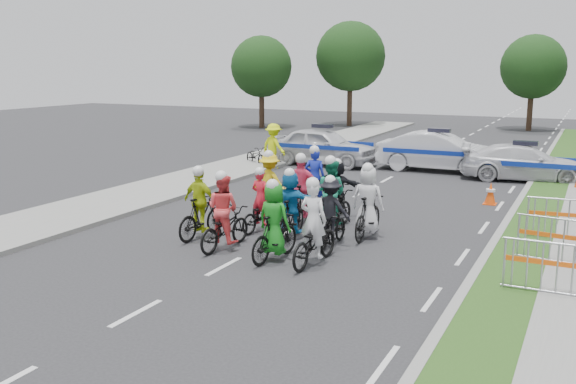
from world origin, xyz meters
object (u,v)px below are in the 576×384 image
at_px(parked_bike, 256,156).
at_px(tree_4, 533,67).
at_px(rider_6, 261,210).
at_px(rider_9, 302,197).
at_px(rider_0, 314,236).
at_px(rider_7, 368,209).
at_px(marshal_hiviz, 274,146).
at_px(rider_1, 274,229).
at_px(cone_0, 490,194).
at_px(police_car_2, 524,163).
at_px(rider_2, 224,220).
at_px(police_car_1, 438,152).
at_px(rider_8, 331,202).
at_px(police_car_0, 322,146).
at_px(rider_3, 201,211).
at_px(rider_5, 291,209).
at_px(rider_10, 270,191).
at_px(rider_11, 338,192).
at_px(barrier_0, 557,272).
at_px(tree_0, 261,67).
at_px(rider_12, 315,189).
at_px(barrier_2, 568,221).
at_px(rider_4, 331,219).
at_px(tree_3, 350,57).
at_px(barrier_1, 563,244).

bearing_deg(parked_bike, tree_4, 8.56).
distance_m(rider_6, rider_9, 1.38).
distance_m(rider_0, tree_4, 33.20).
bearing_deg(rider_7, marshal_hiviz, -50.63).
height_order(rider_1, cone_0, rider_1).
relative_size(police_car_2, parked_bike, 2.96).
height_order(rider_2, police_car_1, rider_2).
height_order(rider_8, police_car_0, rider_8).
xyz_separation_m(rider_3, cone_0, (6.01, 7.41, -0.39)).
bearing_deg(marshal_hiviz, rider_5, 138.73).
bearing_deg(rider_6, marshal_hiviz, -56.59).
relative_size(rider_10, police_car_1, 0.40).
xyz_separation_m(rider_8, police_car_2, (3.85, 10.14, -0.07)).
bearing_deg(cone_0, rider_9, -131.91).
bearing_deg(rider_6, rider_11, -110.48).
bearing_deg(barrier_0, rider_3, 174.67).
relative_size(tree_0, tree_4, 1.00).
distance_m(rider_7, rider_9, 2.27).
xyz_separation_m(rider_1, rider_12, (-1.18, 5.05, -0.08)).
distance_m(rider_12, barrier_2, 7.12).
bearing_deg(barrier_0, marshal_hiviz, 135.74).
relative_size(rider_4, rider_10, 0.91).
height_order(rider_10, cone_0, rider_10).
bearing_deg(rider_10, barrier_2, -171.22).
bearing_deg(police_car_0, parked_bike, 118.99).
xyz_separation_m(police_car_2, parked_bike, (-11.05, -1.17, -0.26)).
distance_m(rider_2, rider_11, 4.39).
distance_m(rider_1, tree_4, 33.35).
relative_size(rider_4, police_car_0, 0.37).
height_order(police_car_2, marshal_hiviz, marshal_hiviz).
relative_size(rider_0, rider_6, 1.13).
distance_m(police_car_1, police_car_2, 3.53).
distance_m(rider_2, tree_3, 32.16).
height_order(rider_12, tree_4, tree_4).
height_order(police_car_1, barrier_1, police_car_1).
xyz_separation_m(rider_1, barrier_2, (5.91, 4.45, -0.17)).
relative_size(rider_10, barrier_1, 0.98).
bearing_deg(police_car_2, rider_5, 150.22).
xyz_separation_m(barrier_1, parked_bike, (-13.00, 9.92, -0.15)).
bearing_deg(barrier_0, rider_1, -179.32).
bearing_deg(rider_0, police_car_1, -84.28).
xyz_separation_m(rider_4, rider_9, (-1.59, 1.78, 0.07)).
bearing_deg(police_car_1, tree_0, 49.24).
bearing_deg(police_car_0, rider_2, -165.75).
relative_size(rider_6, rider_7, 0.90).
xyz_separation_m(rider_1, tree_0, (-14.79, 27.09, 3.45)).
bearing_deg(rider_9, marshal_hiviz, -68.70).
bearing_deg(rider_10, rider_7, 166.55).
height_order(cone_0, tree_4, tree_4).
distance_m(rider_9, barrier_2, 6.87).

